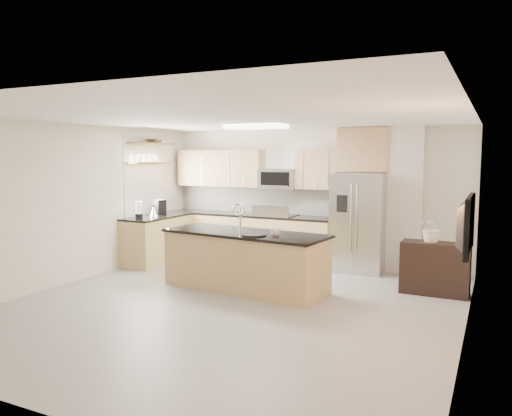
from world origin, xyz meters
The scene contains 27 objects.
floor centered at (0.00, 0.00, 0.00)m, with size 6.50×6.50×0.00m, color gray.
ceiling centered at (0.00, 0.00, 2.60)m, with size 6.00×6.50×0.02m, color white.
wall_back centered at (0.00, 3.25, 1.30)m, with size 6.00×0.02×2.60m, color white.
wall_front centered at (0.00, -3.25, 1.30)m, with size 6.00×0.02×2.60m, color white.
wall_left centered at (-3.00, 0.00, 1.30)m, with size 0.02×6.50×2.60m, color white.
wall_right centered at (3.00, 0.00, 1.30)m, with size 0.02×6.50×2.60m, color white.
back_counter centered at (-1.23, 2.93, 0.47)m, with size 3.55×0.66×1.44m.
left_counter centered at (-2.67, 1.85, 0.46)m, with size 0.66×1.50×0.92m.
range centered at (-0.60, 2.92, 0.47)m, with size 0.76×0.64×1.14m.
upper_cabinets centered at (-1.30, 3.09, 1.83)m, with size 3.50×0.33×0.75m.
microwave centered at (-0.60, 3.04, 1.63)m, with size 0.76×0.40×0.40m.
refrigerator centered at (1.06, 2.87, 0.89)m, with size 0.92×0.78×1.78m.
partition_column centered at (1.82, 3.10, 1.30)m, with size 0.60×0.30×2.60m, color beige.
window centered at (-2.98, 1.85, 1.65)m, with size 0.04×1.15×1.65m.
shelf_lower centered at (-2.85, 1.95, 1.95)m, with size 0.30×1.20×0.04m, color brown.
shelf_upper centered at (-2.85, 1.95, 2.32)m, with size 0.30×1.20×0.04m, color brown.
ceiling_fixture centered at (-0.40, 1.60, 2.56)m, with size 1.00×0.50×0.06m, color white.
island centered at (-0.22, 0.86, 0.45)m, with size 2.70×1.23×1.33m.
credenza centered at (2.48, 1.85, 0.39)m, with size 0.99×0.41×0.79m, color black.
cup centered at (0.37, 0.69, 0.96)m, with size 0.14×0.14×0.11m, color silver.
platter centered at (0.03, 0.62, 0.92)m, with size 0.40×0.40×0.02m, color black.
blender centered at (-2.67, 1.34, 1.06)m, with size 0.14×0.14×0.33m.
kettle centered at (-2.62, 1.71, 1.02)m, with size 0.18×0.18×0.23m.
coffee_maker centered at (-2.69, 2.00, 1.06)m, with size 0.21×0.24×0.30m.
bowl centered at (-2.85, 2.05, 2.39)m, with size 0.39×0.39×0.09m, color #B1B1B3.
flower_vase centered at (2.43, 1.85, 1.12)m, with size 0.60×0.52×0.67m, color silver.
television centered at (2.91, -0.20, 1.35)m, with size 1.08×0.14×0.62m, color black.
Camera 1 is at (3.27, -5.95, 2.08)m, focal length 35.00 mm.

